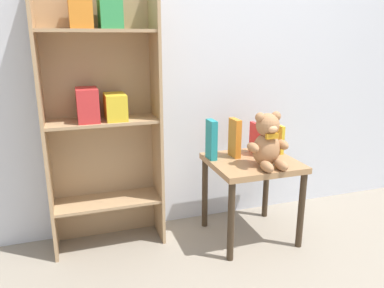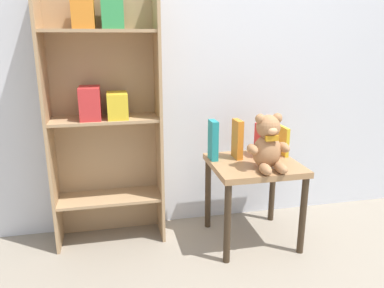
{
  "view_description": "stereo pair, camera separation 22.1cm",
  "coord_description": "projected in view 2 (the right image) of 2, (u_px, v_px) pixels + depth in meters",
  "views": [
    {
      "loc": [
        -0.96,
        -0.89,
        1.26
      ],
      "look_at": [
        -0.29,
        1.13,
        0.65
      ],
      "focal_mm": 35.0,
      "sensor_mm": 36.0,
      "label": 1
    },
    {
      "loc": [
        -0.75,
        -0.95,
        1.26
      ],
      "look_at": [
        -0.29,
        1.13,
        0.65
      ],
      "focal_mm": 35.0,
      "sensor_mm": 36.0,
      "label": 2
    }
  ],
  "objects": [
    {
      "name": "teddy_bear",
      "position": [
        268.0,
        144.0,
        2.13
      ],
      "size": [
        0.25,
        0.23,
        0.32
      ],
      "color": "#A8754C",
      "rests_on": "display_table"
    },
    {
      "name": "book_standing_orange",
      "position": [
        237.0,
        139.0,
        2.33
      ],
      "size": [
        0.04,
        0.11,
        0.24
      ],
      "primitive_type": "cube",
      "rotation": [
        0.0,
        0.0,
        0.04
      ],
      "color": "orange",
      "rests_on": "display_table"
    },
    {
      "name": "book_standing_teal",
      "position": [
        213.0,
        140.0,
        2.3
      ],
      "size": [
        0.04,
        0.1,
        0.25
      ],
      "primitive_type": "cube",
      "rotation": [
        0.0,
        0.0,
        0.01
      ],
      "color": "teal",
      "rests_on": "display_table"
    },
    {
      "name": "book_standing_yellow",
      "position": [
        283.0,
        141.0,
        2.41
      ],
      "size": [
        0.03,
        0.14,
        0.18
      ],
      "primitive_type": "cube",
      "rotation": [
        0.0,
        0.0,
        0.02
      ],
      "color": "gold",
      "rests_on": "display_table"
    },
    {
      "name": "book_standing_red",
      "position": [
        260.0,
        141.0,
        2.37
      ],
      "size": [
        0.03,
        0.15,
        0.2
      ],
      "primitive_type": "cube",
      "rotation": [
        0.0,
        0.0,
        -0.01
      ],
      "color": "red",
      "rests_on": "display_table"
    },
    {
      "name": "wall_back",
      "position": [
        225.0,
        38.0,
        2.43
      ],
      "size": [
        4.8,
        0.06,
        2.5
      ],
      "color": "silver",
      "rests_on": "ground_plane"
    },
    {
      "name": "display_table",
      "position": [
        254.0,
        175.0,
        2.31
      ],
      "size": [
        0.53,
        0.49,
        0.52
      ],
      "color": "#9E754C",
      "rests_on": "ground_plane"
    },
    {
      "name": "bookshelf_side",
      "position": [
        104.0,
        101.0,
        2.23
      ],
      "size": [
        0.66,
        0.27,
        1.57
      ],
      "color": "tan",
      "rests_on": "ground_plane"
    }
  ]
}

